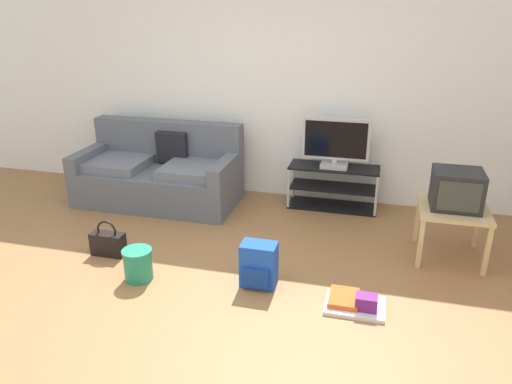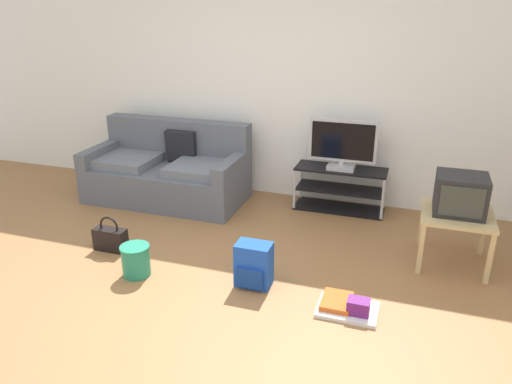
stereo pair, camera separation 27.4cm
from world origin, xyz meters
TOP-DOWN VIEW (x-y plane):
  - ground_plane at (0.00, 0.00)m, footprint 9.00×9.80m
  - wall_back at (0.00, 2.45)m, footprint 9.00×0.10m
  - couch at (-1.14, 1.87)m, footprint 1.78×0.88m
  - tv_stand at (0.79, 2.16)m, footprint 0.97×0.36m
  - flat_tv at (0.79, 2.14)m, footprint 0.71×0.22m
  - side_table at (1.92, 1.27)m, footprint 0.59×0.59m
  - crt_tv at (1.92, 1.28)m, footprint 0.41×0.37m
  - backpack at (0.40, 0.39)m, footprint 0.28×0.26m
  - handbag at (-1.05, 0.53)m, footprint 0.31×0.13m
  - cleaning_bucket at (-0.58, 0.22)m, footprint 0.25×0.25m
  - floor_tray at (1.17, 0.25)m, footprint 0.44×0.33m

SIDE VIEW (x-z plane):
  - ground_plane at x=0.00m, z-range -0.02..0.00m
  - floor_tray at x=1.17m, z-range -0.03..0.11m
  - handbag at x=-1.05m, z-range -0.05..0.28m
  - cleaning_bucket at x=-0.58m, z-range 0.01..0.28m
  - backpack at x=0.40m, z-range 0.00..0.36m
  - tv_stand at x=0.79m, z-range 0.00..0.47m
  - couch at x=-1.14m, z-range -0.12..0.76m
  - side_table at x=1.92m, z-range 0.17..0.65m
  - crt_tv at x=1.92m, z-range 0.48..0.81m
  - flat_tv at x=0.79m, z-range 0.47..1.01m
  - wall_back at x=0.00m, z-range 0.00..2.70m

